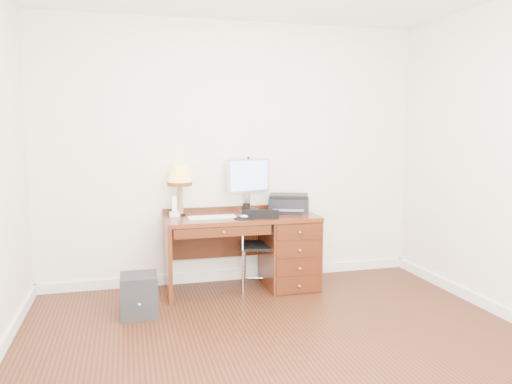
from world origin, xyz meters
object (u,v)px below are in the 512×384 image
object	(u,v)px
leg_lamp	(180,178)
phone	(174,210)
desk	(272,247)
equipment_box	(139,295)
monitor	(249,179)
printer	(289,203)
chair	(262,241)

from	to	relation	value
leg_lamp	phone	size ratio (longest dim) A/B	2.52
desk	equipment_box	xyz separation A→B (m)	(-1.34, -0.50, -0.23)
phone	leg_lamp	bearing A→B (deg)	32.82
desk	phone	size ratio (longest dim) A/B	7.50
equipment_box	leg_lamp	bearing A→B (deg)	57.81
phone	equipment_box	distance (m)	0.96
desk	equipment_box	world-z (taller)	desk
phone	desk	bearing A→B (deg)	-8.69
monitor	printer	xyz separation A→B (m)	(0.40, -0.12, -0.26)
desk	monitor	bearing A→B (deg)	129.19
desk	equipment_box	distance (m)	1.45
printer	equipment_box	size ratio (longest dim) A/B	1.36
phone	equipment_box	world-z (taller)	phone
monitor	equipment_box	world-z (taller)	monitor
monitor	equipment_box	bearing A→B (deg)	-162.72
desk	monitor	distance (m)	0.74
leg_lamp	phone	xyz separation A→B (m)	(-0.06, -0.04, -0.31)
equipment_box	chair	bearing A→B (deg)	18.63
equipment_box	desk	bearing A→B (deg)	21.22
chair	equipment_box	size ratio (longest dim) A/B	2.31
monitor	phone	distance (m)	0.84
printer	leg_lamp	size ratio (longest dim) A/B	0.98
desk	phone	world-z (taller)	phone
leg_lamp	equipment_box	distance (m)	1.23
phone	chair	world-z (taller)	phone
printer	phone	bearing A→B (deg)	-161.02
leg_lamp	equipment_box	size ratio (longest dim) A/B	1.39
leg_lamp	equipment_box	bearing A→B (deg)	-122.99
desk	chair	bearing A→B (deg)	-140.27
leg_lamp	chair	world-z (taller)	leg_lamp
leg_lamp	phone	bearing A→B (deg)	-146.01
printer	chair	distance (m)	0.53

